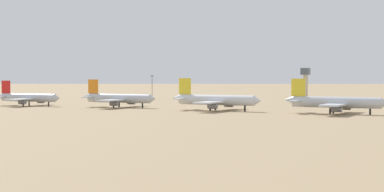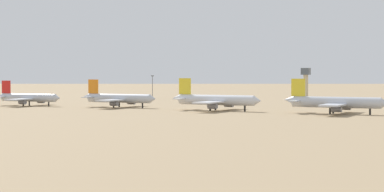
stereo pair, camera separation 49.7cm
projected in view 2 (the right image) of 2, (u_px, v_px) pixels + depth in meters
name	position (u px, v px, depth m)	size (l,w,h in m)	color
ground	(205.00, 112.00, 270.60)	(4000.00, 4000.00, 0.00)	#9E8460
ridge_far_west	(168.00, 65.00, 1394.38)	(223.55, 154.83, 67.27)	gray
ridge_west	(292.00, 62.00, 1360.46)	(332.76, 202.05, 81.93)	gray
parked_jet_red_0	(28.00, 98.00, 324.89)	(38.34, 32.25, 12.66)	silver
parked_jet_orange_1	(118.00, 98.00, 309.55)	(40.41, 33.85, 13.37)	silver
parked_jet_yellow_2	(215.00, 100.00, 283.55)	(42.86, 35.91, 14.19)	silver
parked_jet_yellow_3	(335.00, 102.00, 260.62)	(42.77, 35.80, 14.17)	silver
control_tower	(306.00, 80.00, 417.98)	(5.20, 5.20, 19.80)	#C6B793
light_pole_west	(152.00, 85.00, 418.15)	(1.80, 0.50, 14.93)	#59595E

